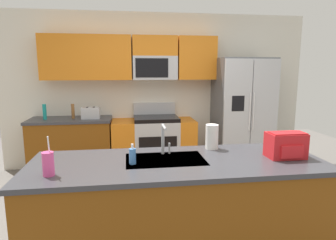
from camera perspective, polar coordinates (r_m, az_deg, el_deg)
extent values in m
plane|color=#66605B|center=(3.40, 2.13, -19.51)|extent=(9.00, 9.00, 0.00)
cube|color=silver|center=(5.10, -2.08, 5.75)|extent=(5.20, 0.10, 2.60)
cube|color=orange|center=(4.95, -19.75, 11.43)|extent=(0.70, 0.32, 0.70)
cube|color=orange|center=(4.86, -11.44, 11.85)|extent=(0.71, 0.32, 0.70)
cube|color=orange|center=(4.99, 5.54, 11.94)|extent=(0.63, 0.32, 0.70)
cube|color=#B7BABF|center=(4.88, -2.62, 10.14)|extent=(0.72, 0.32, 0.38)
cube|color=black|center=(4.71, -3.16, 10.14)|extent=(0.52, 0.01, 0.30)
cube|color=orange|center=(4.89, -2.65, 14.25)|extent=(0.72, 0.32, 0.32)
cube|color=brown|center=(4.95, -18.28, -5.09)|extent=(1.25, 0.60, 0.86)
cube|color=#38383D|center=(4.86, -18.57, 0.04)|extent=(1.28, 0.63, 0.04)
cube|color=#B7BABF|center=(4.90, -2.34, -4.88)|extent=(0.72, 0.60, 0.84)
cube|color=black|center=(4.60, -1.96, -5.48)|extent=(0.60, 0.01, 0.36)
cube|color=black|center=(4.80, -2.38, 0.32)|extent=(0.72, 0.60, 0.06)
cube|color=#B7BABF|center=(5.05, -2.70, 2.28)|extent=(0.72, 0.06, 0.20)
cube|color=orange|center=(4.88, -8.69, -5.05)|extent=(0.36, 0.60, 0.84)
cube|color=orange|center=(4.97, 3.42, -4.66)|extent=(0.28, 0.60, 0.84)
cube|color=#4C4F54|center=(5.10, 14.19, 1.21)|extent=(0.90, 0.70, 1.85)
cube|color=#B7BABF|center=(4.68, 13.34, 0.48)|extent=(0.44, 0.04, 1.81)
cube|color=#B7BABF|center=(4.86, 18.29, 0.59)|extent=(0.44, 0.04, 1.81)
cylinder|color=silver|center=(4.71, 15.73, 1.58)|extent=(0.02, 0.02, 0.60)
cylinder|color=silver|center=(4.74, 16.40, 1.59)|extent=(0.02, 0.02, 0.60)
cube|color=black|center=(4.63, 13.55, 3.15)|extent=(0.20, 0.00, 0.24)
cube|color=brown|center=(2.70, 1.84, -17.47)|extent=(2.46, 0.87, 0.86)
cube|color=#38383D|center=(2.52, 1.90, -8.36)|extent=(2.50, 0.91, 0.04)
cube|color=#B7BABF|center=(2.55, -0.53, -8.00)|extent=(0.68, 0.44, 0.03)
cube|color=#B7BABF|center=(4.75, -14.87, 1.34)|extent=(0.28, 0.16, 0.18)
cube|color=black|center=(4.74, -15.52, 2.38)|extent=(0.03, 0.11, 0.01)
cube|color=black|center=(4.73, -14.32, 2.41)|extent=(0.03, 0.11, 0.01)
cylinder|color=brown|center=(4.83, -18.09, 1.64)|extent=(0.05, 0.05, 0.23)
cylinder|color=teal|center=(4.89, -22.99, 1.47)|extent=(0.06, 0.06, 0.24)
cylinder|color=#B7BABF|center=(2.67, -1.02, -3.73)|extent=(0.03, 0.03, 0.28)
cylinder|color=#B7BABF|center=(2.55, -0.75, -1.41)|extent=(0.02, 0.20, 0.02)
cylinder|color=#B7BABF|center=(2.70, 0.26, -5.54)|extent=(0.02, 0.02, 0.10)
cylinder|color=#EA4C93|center=(2.32, -22.38, -7.96)|extent=(0.08, 0.08, 0.18)
cylinder|color=white|center=(2.28, -22.32, -4.62)|extent=(0.01, 0.03, 0.14)
cylinder|color=#4C8CD8|center=(2.43, -6.95, -7.07)|extent=(0.06, 0.06, 0.13)
cylinder|color=white|center=(2.40, -7.00, -5.13)|extent=(0.02, 0.02, 0.04)
cylinder|color=white|center=(2.88, 8.58, -3.25)|extent=(0.12, 0.12, 0.24)
cube|color=red|center=(2.78, 22.01, -4.59)|extent=(0.32, 0.20, 0.22)
cube|color=#AD1A1E|center=(2.74, 22.36, -2.56)|extent=(0.30, 0.14, 0.03)
cube|color=red|center=(2.70, 23.08, -5.74)|extent=(0.20, 0.03, 0.11)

